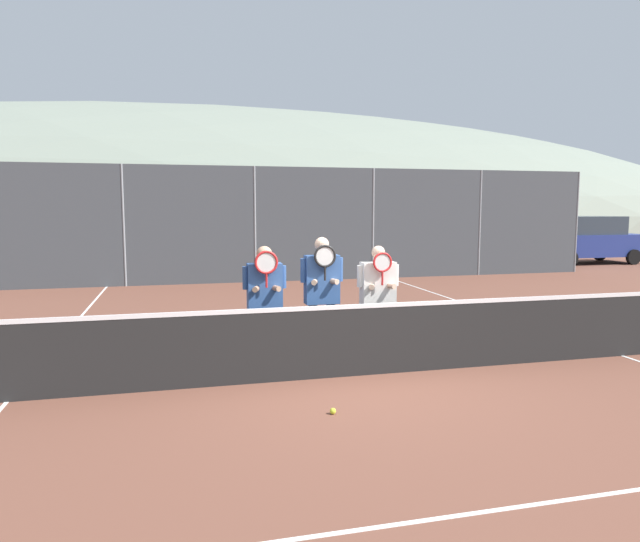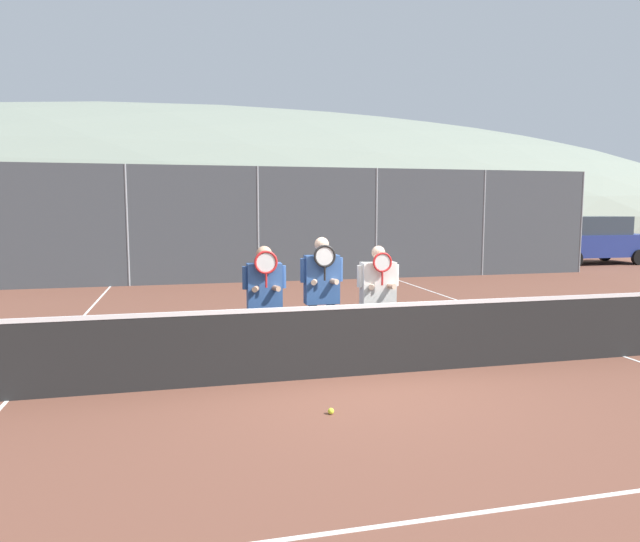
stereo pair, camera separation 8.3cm
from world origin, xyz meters
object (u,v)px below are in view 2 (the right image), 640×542
(player_leftmost, at_px, (265,294))
(car_far_right, at_px, (592,240))
(car_center, at_px, (352,246))
(player_center_right, at_px, (378,293))
(car_far_left, at_px, (59,250))
(tennis_ball_on_court, at_px, (331,411))
(player_center_left, at_px, (322,289))
(car_right_of_center, at_px, (479,244))
(car_left_of_center, at_px, (220,247))

(player_leftmost, bearing_deg, car_far_right, 38.35)
(car_center, distance_m, car_far_right, 9.91)
(player_leftmost, xyz_separation_m, car_center, (4.82, 11.77, -0.18))
(player_leftmost, bearing_deg, car_center, 67.74)
(player_center_right, relative_size, car_far_left, 0.36)
(car_far_left, bearing_deg, car_far_right, 0.57)
(tennis_ball_on_court, bearing_deg, car_far_left, 111.47)
(player_center_left, relative_size, car_right_of_center, 0.39)
(tennis_ball_on_court, bearing_deg, player_center_left, 79.06)
(car_far_left, relative_size, tennis_ball_on_court, 69.00)
(player_center_left, xyz_separation_m, car_far_right, (13.91, 11.69, -0.13))
(player_center_right, height_order, car_far_right, car_far_right)
(player_center_right, bearing_deg, tennis_ball_on_court, -121.92)
(car_far_right, bearing_deg, car_left_of_center, -179.00)
(car_right_of_center, height_order, tennis_ball_on_court, car_right_of_center)
(car_center, bearing_deg, car_far_right, -0.69)
(player_leftmost, xyz_separation_m, tennis_ball_on_court, (0.43, -2.03, -1.00))
(player_center_right, relative_size, tennis_ball_on_court, 24.85)
(car_center, height_order, car_right_of_center, car_right_of_center)
(car_left_of_center, height_order, car_center, car_left_of_center)
(car_center, relative_size, car_right_of_center, 0.90)
(car_right_of_center, xyz_separation_m, tennis_ball_on_court, (-9.29, -13.57, -0.84))
(car_left_of_center, bearing_deg, car_right_of_center, 0.83)
(player_center_left, distance_m, player_center_right, 0.83)
(player_center_right, distance_m, car_left_of_center, 11.59)
(car_left_of_center, distance_m, tennis_ball_on_court, 13.47)
(car_far_left, relative_size, car_center, 1.12)
(player_center_right, relative_size, car_right_of_center, 0.36)
(car_far_left, xyz_separation_m, car_right_of_center, (14.60, 0.08, -0.02))
(car_far_right, distance_m, tennis_ball_on_court, 19.82)
(car_left_of_center, height_order, tennis_ball_on_court, car_left_of_center)
(player_center_left, xyz_separation_m, player_center_right, (0.83, -0.05, -0.08))
(car_far_right, bearing_deg, player_leftmost, -141.65)
(car_left_of_center, height_order, car_far_right, car_far_right)
(car_far_left, height_order, car_far_right, car_far_right)
(car_far_left, height_order, car_left_of_center, car_left_of_center)
(car_right_of_center, bearing_deg, car_far_right, 1.33)
(car_far_left, height_order, tennis_ball_on_court, car_far_left)
(car_left_of_center, relative_size, car_right_of_center, 0.92)
(car_center, bearing_deg, car_far_left, -178.14)
(player_center_right, relative_size, car_center, 0.40)
(player_center_left, bearing_deg, player_leftmost, 177.75)
(player_center_left, distance_m, car_left_of_center, 11.45)
(car_far_right, bearing_deg, player_center_left, -139.97)
(player_center_left, relative_size, car_far_right, 0.41)
(player_center_right, bearing_deg, car_center, 75.00)
(player_center_left, distance_m, tennis_ball_on_court, 2.29)
(player_center_right, bearing_deg, car_far_right, 41.89)
(car_left_of_center, xyz_separation_m, tennis_ball_on_court, (0.33, -13.43, -0.90))
(car_center, bearing_deg, player_center_left, -108.74)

